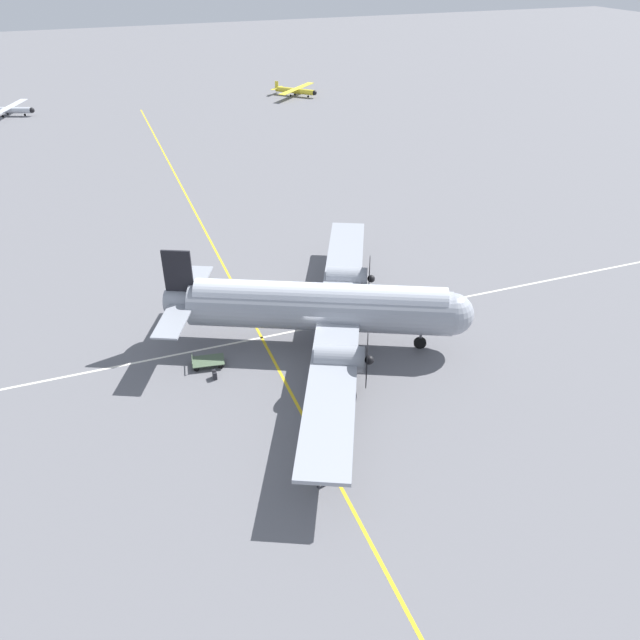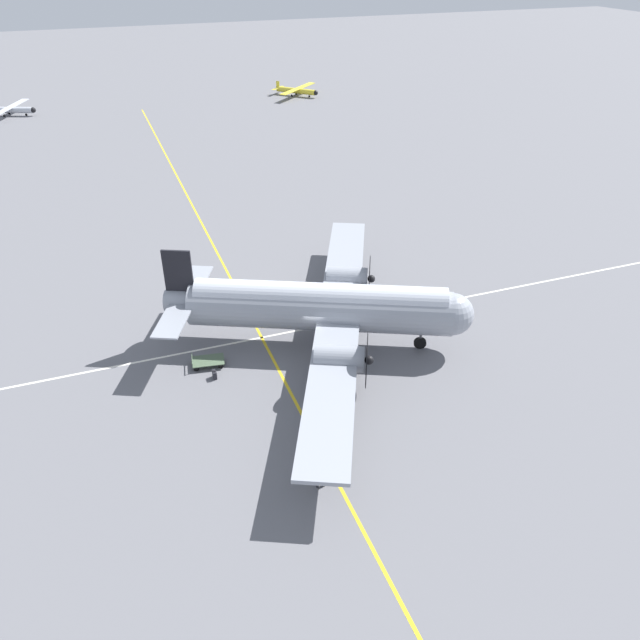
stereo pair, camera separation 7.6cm
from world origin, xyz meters
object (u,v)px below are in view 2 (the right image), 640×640
object	(u,v)px
crew_foreground	(321,467)
baggage_cart	(208,361)
light_aircraft_distant	(297,90)
light_aircraft_taxiing	(10,109)
suitcase_near_door	(215,375)
airliner_main	(327,307)

from	to	relation	value
crew_foreground	baggage_cart	world-z (taller)	crew_foreground
light_aircraft_distant	light_aircraft_taxiing	bearing A→B (deg)	-136.49
suitcase_near_door	light_aircraft_distant	bearing A→B (deg)	-22.22
suitcase_near_door	light_aircraft_taxiing	distance (m)	64.84
baggage_cart	airliner_main	bearing A→B (deg)	6.05
airliner_main	suitcase_near_door	world-z (taller)	airliner_main
airliner_main	light_aircraft_distant	xyz separation A→B (m)	(60.70, -18.53, -1.66)
baggage_cart	light_aircraft_taxiing	distance (m)	63.59
crew_foreground	light_aircraft_distant	distance (m)	74.16
crew_foreground	light_aircraft_taxiing	size ratio (longest dim) A/B	0.21
crew_foreground	light_aircraft_distant	bearing A→B (deg)	-99.94
crew_foreground	light_aircraft_distant	xyz separation A→B (m)	(70.63, -22.60, -0.38)
crew_foreground	baggage_cart	bearing A→B (deg)	-67.54
baggage_cart	light_aircraft_taxiing	xyz separation A→B (m)	(62.32, 12.63, 0.51)
crew_foreground	suitcase_near_door	world-z (taller)	crew_foreground
airliner_main	baggage_cart	distance (m)	7.10
baggage_cart	suitcase_near_door	bearing A→B (deg)	-76.76
airliner_main	baggage_cart	bearing A→B (deg)	-157.67
crew_foreground	baggage_cart	size ratio (longest dim) A/B	1.01
light_aircraft_distant	baggage_cart	bearing A→B (deg)	-66.28
light_aircraft_taxiing	airliner_main	bearing A→B (deg)	-51.05
baggage_cart	light_aircraft_distant	world-z (taller)	light_aircraft_distant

